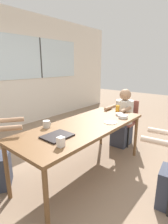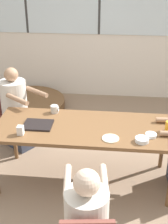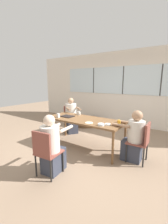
{
  "view_description": "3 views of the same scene",
  "coord_description": "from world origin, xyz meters",
  "views": [
    {
      "loc": [
        -1.74,
        -1.44,
        1.53
      ],
      "look_at": [
        0.0,
        0.0,
        0.92
      ],
      "focal_mm": 28.0,
      "sensor_mm": 36.0,
      "label": 1
    },
    {
      "loc": [
        0.31,
        -3.03,
        2.46
      ],
      "look_at": [
        0.0,
        0.0,
        0.92
      ],
      "focal_mm": 50.0,
      "sensor_mm": 36.0,
      "label": 2
    },
    {
      "loc": [
        2.08,
        -2.99,
        1.67
      ],
      "look_at": [
        0.0,
        0.0,
        0.92
      ],
      "focal_mm": 24.0,
      "sensor_mm": 36.0,
      "label": 3
    }
  ],
  "objects": [
    {
      "name": "ground_plane",
      "position": [
        0.0,
        0.0,
        0.0
      ],
      "size": [
        16.0,
        16.0,
        0.0
      ],
      "primitive_type": "plane",
      "color": "#8C725B"
    },
    {
      "name": "wall_back_with_windows",
      "position": [
        0.0,
        2.63,
        1.42
      ],
      "size": [
        8.4,
        0.08,
        2.8
      ],
      "color": "silver",
      "rests_on": "ground_plane"
    },
    {
      "name": "dining_table",
      "position": [
        0.0,
        0.0,
        0.69
      ],
      "size": [
        2.01,
        0.81,
        0.74
      ],
      "color": "brown",
      "rests_on": "ground_plane"
    },
    {
      "name": "chair_for_man_teal_shirt",
      "position": [
        -1.15,
        0.82,
        0.51
      ],
      "size": [
        0.56,
        0.56,
        0.86
      ],
      "rotation": [
        0.0,
        0.0,
        -2.19
      ],
      "color": "brown",
      "rests_on": "ground_plane"
    },
    {
      "name": "person_man_teal_shirt",
      "position": [
        -1.01,
        0.72,
        0.5
      ],
      "size": [
        0.73,
        0.66,
        1.14
      ],
      "rotation": [
        0.0,
        0.0,
        -2.19
      ],
      "color": "#333847",
      "rests_on": "ground_plane"
    },
    {
      "name": "food_tray_dark",
      "position": [
        -0.52,
        -0.04,
        0.75
      ],
      "size": [
        0.32,
        0.26,
        0.02
      ],
      "color": "black",
      "rests_on": "dining_table"
    },
    {
      "name": "coffee_mug",
      "position": [
        -0.39,
        0.31,
        0.79
      ],
      "size": [
        0.1,
        0.09,
        0.09
      ],
      "color": "beige",
      "rests_on": "dining_table"
    },
    {
      "name": "juice_glass",
      "position": [
        0.92,
        0.0,
        0.8
      ],
      "size": [
        0.07,
        0.07,
        0.11
      ],
      "color": "gold",
      "rests_on": "dining_table"
    },
    {
      "name": "milk_carton_small",
      "position": [
        -0.65,
        -0.24,
        0.79
      ],
      "size": [
        0.07,
        0.07,
        0.1
      ],
      "color": "silver",
      "rests_on": "dining_table"
    },
    {
      "name": "bowl_white_shallow",
      "position": [
        0.62,
        -0.26,
        0.77
      ],
      "size": [
        0.14,
        0.14,
        0.05
      ],
      "color": "silver",
      "rests_on": "dining_table"
    },
    {
      "name": "bowl_cereal",
      "position": [
        0.73,
        -0.14,
        0.76
      ],
      "size": [
        0.12,
        0.12,
        0.03
      ],
      "color": "silver",
      "rests_on": "dining_table"
    },
    {
      "name": "plate_tortillas",
      "position": [
        0.3,
        -0.24,
        0.75
      ],
      "size": [
        0.18,
        0.18,
        0.01
      ],
      "color": "beige",
      "rests_on": "dining_table"
    },
    {
      "name": "folded_table_stack",
      "position": [
        -1.21,
        1.84,
        0.09
      ],
      "size": [
        1.34,
        1.34,
        0.18
      ],
      "color": "brown",
      "rests_on": "ground_plane"
    }
  ]
}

